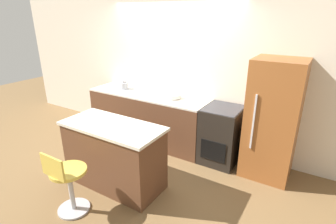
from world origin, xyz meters
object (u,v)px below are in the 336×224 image
refrigerator (272,120)px  mixing_bowl (173,96)px  oven_range (221,135)px  stool_chair (68,182)px  kettle (124,85)px

refrigerator → mixing_bowl: refrigerator is taller
oven_range → mixing_bowl: bearing=178.0°
stool_chair → oven_range: bearing=62.1°
refrigerator → mixing_bowl: size_ratio=6.55×
oven_range → mixing_bowl: 1.06m
mixing_bowl → refrigerator: bearing=-0.6°
oven_range → mixing_bowl: mixing_bowl is taller
oven_range → stool_chair: bearing=-117.9°
kettle → mixing_bowl: (1.12, 0.00, -0.04)m
refrigerator → kettle: refrigerator is taller
oven_range → stool_chair: 2.40m
kettle → mixing_bowl: bearing=0.0°
oven_range → stool_chair: size_ratio=1.09×
oven_range → kettle: kettle is taller
oven_range → refrigerator: refrigerator is taller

